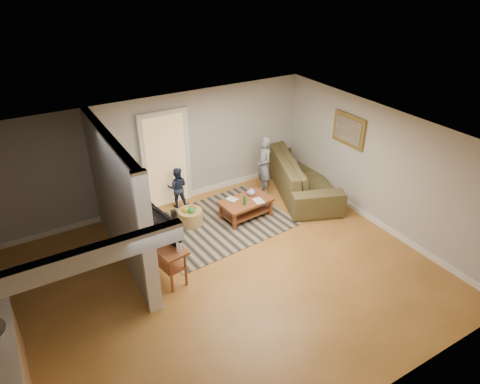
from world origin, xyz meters
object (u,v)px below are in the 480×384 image
at_px(tv_console, 162,244).
at_px(speaker_left, 175,231).
at_px(child, 263,193).
at_px(toddler, 179,206).
at_px(toy_basket, 190,216).
at_px(coffee_table, 246,204).
at_px(sofa, 300,189).
at_px(speaker_right, 126,220).

distance_m(tv_console, speaker_left, 0.75).
xyz_separation_m(child, toddler, (-1.97, 0.49, 0.00)).
height_order(tv_console, toy_basket, tv_console).
bearing_deg(toy_basket, child, 9.04).
height_order(coffee_table, toddler, coffee_table).
bearing_deg(toy_basket, speaker_left, -132.20).
height_order(sofa, speaker_left, speaker_left).
bearing_deg(tv_console, speaker_right, 91.95).
bearing_deg(sofa, toddler, 96.39).
bearing_deg(speaker_left, toy_basket, 50.28).
height_order(coffee_table, speaker_right, speaker_right).
bearing_deg(speaker_right, tv_console, -95.59).
xyz_separation_m(sofa, speaker_left, (-3.57, -0.74, 0.44)).
height_order(sofa, speaker_right, speaker_right).
relative_size(sofa, speaker_right, 2.79).
xyz_separation_m(speaker_left, child, (2.67, 1.01, -0.44)).
xyz_separation_m(tv_console, speaker_right, (-0.26, 1.27, -0.12)).
relative_size(speaker_right, toddler, 1.11).
bearing_deg(toddler, tv_console, 87.26).
relative_size(sofa, child, 2.03).
height_order(coffee_table, child, child).
height_order(tv_console, toddler, tv_console).
height_order(speaker_left, speaker_right, speaker_right).
relative_size(speaker_left, child, 0.61).
xyz_separation_m(sofa, toy_basket, (-2.95, -0.05, 0.19)).
height_order(sofa, toddler, toddler).
distance_m(speaker_left, speaker_right, 1.02).
distance_m(coffee_table, toddler, 1.63).
bearing_deg(toddler, speaker_left, 91.58).
distance_m(sofa, coffee_table, 1.87).
relative_size(speaker_right, child, 0.73).
relative_size(sofa, coffee_table, 2.59).
relative_size(coffee_table, speaker_right, 1.08).
bearing_deg(speaker_left, sofa, 14.12).
bearing_deg(tv_console, sofa, 8.07).
distance_m(tv_console, toddler, 2.45).
bearing_deg(speaker_left, child, 23.15).
relative_size(sofa, toddler, 3.09).
bearing_deg(speaker_right, speaker_left, -61.96).
xyz_separation_m(tv_console, speaker_left, (0.46, 0.56, -0.20)).
height_order(coffee_table, speaker_left, speaker_left).
bearing_deg(speaker_left, coffee_table, 12.96).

